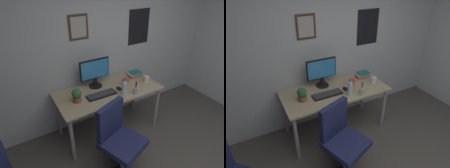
{
  "view_description": "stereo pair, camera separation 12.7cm",
  "coord_description": "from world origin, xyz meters",
  "views": [
    {
      "loc": [
        -1.37,
        -0.43,
        2.24
      ],
      "look_at": [
        -0.16,
        1.61,
        0.9
      ],
      "focal_mm": 31.22,
      "sensor_mm": 36.0,
      "label": 1
    },
    {
      "loc": [
        -1.26,
        -0.49,
        2.24
      ],
      "look_at": [
        -0.16,
        1.61,
        0.9
      ],
      "focal_mm": 31.22,
      "sensor_mm": 36.0,
      "label": 2
    }
  ],
  "objects": [
    {
      "name": "coffee_mug_far",
      "position": [
        0.48,
        1.62,
        0.8
      ],
      "size": [
        0.11,
        0.07,
        0.1
      ],
      "color": "white",
      "rests_on": "desk"
    },
    {
      "name": "wall_back",
      "position": [
        0.0,
        2.15,
        1.3
      ],
      "size": [
        4.4,
        0.1,
        2.6
      ],
      "color": "silver",
      "rests_on": "ground_plane"
    },
    {
      "name": "potted_plant",
      "position": [
        -0.67,
        1.66,
        0.86
      ],
      "size": [
        0.13,
        0.13,
        0.2
      ],
      "color": "brown",
      "rests_on": "desk"
    },
    {
      "name": "pen_cup",
      "position": [
        0.12,
        1.43,
        0.8
      ],
      "size": [
        0.07,
        0.07,
        0.2
      ],
      "color": "#9EA0A5",
      "rests_on": "desk"
    },
    {
      "name": "office_chair",
      "position": [
        -0.42,
        1.03,
        0.53
      ],
      "size": [
        0.59,
        0.6,
        0.95
      ],
      "color": "#1E234C",
      "rests_on": "ground_plane"
    },
    {
      "name": "computer_mouse",
      "position": [
        -0.02,
        1.64,
        0.77
      ],
      "size": [
        0.06,
        0.11,
        0.04
      ],
      "color": "black",
      "rests_on": "desk"
    },
    {
      "name": "coffee_mug_near",
      "position": [
        0.14,
        1.73,
        0.8
      ],
      "size": [
        0.12,
        0.08,
        0.09
      ],
      "color": "red",
      "rests_on": "desk"
    },
    {
      "name": "book_stack_left",
      "position": [
        0.43,
        1.87,
        0.79
      ],
      "size": [
        0.22,
        0.15,
        0.09
      ],
      "color": "#B22D28",
      "rests_on": "desk"
    },
    {
      "name": "water_bottle",
      "position": [
        -0.03,
        1.48,
        0.86
      ],
      "size": [
        0.07,
        0.07,
        0.25
      ],
      "color": "silver",
      "rests_on": "desk"
    },
    {
      "name": "monitor",
      "position": [
        -0.28,
        1.91,
        0.99
      ],
      "size": [
        0.46,
        0.2,
        0.43
      ],
      "color": "black",
      "rests_on": "desk"
    },
    {
      "name": "keyboard",
      "position": [
        -0.32,
        1.63,
        0.76
      ],
      "size": [
        0.43,
        0.15,
        0.03
      ],
      "color": "black",
      "rests_on": "desk"
    },
    {
      "name": "desk",
      "position": [
        -0.16,
        1.71,
        0.67
      ],
      "size": [
        1.55,
        0.72,
        0.75
      ],
      "color": "tan",
      "rests_on": "ground_plane"
    }
  ]
}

